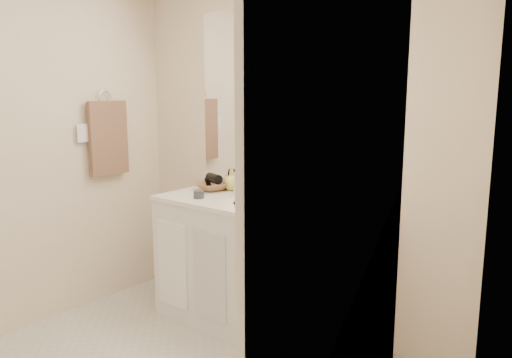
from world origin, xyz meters
The scene contains 27 objects.
wall_back centered at (0.00, 1.30, 1.20)m, with size 2.60×0.02×2.40m, color #F9E3C3.
wall_left centered at (-1.30, 0.00, 1.20)m, with size 0.02×2.60×2.40m, color #F9E3C3.
wall_right centered at (1.30, 0.00, 1.20)m, with size 0.02×2.60×2.40m, color #F9E3C3.
vanity_cabinet centered at (0.00, 1.02, 0.42)m, with size 1.50×0.55×0.85m, color white.
countertop centered at (0.00, 1.02, 0.86)m, with size 1.52×0.57×0.03m, color white.
backsplash centered at (0.00, 1.29, 0.92)m, with size 1.52×0.03×0.08m, color white.
sink_basin centered at (0.00, 1.00, 0.87)m, with size 0.37×0.37×0.02m, color #BDB1A5.
faucet centered at (0.00, 1.18, 0.94)m, with size 0.02×0.02×0.11m, color silver.
mirror centered at (0.00, 1.29, 1.56)m, with size 1.48×0.01×1.20m, color white.
blue_mug centered at (-0.11, 1.21, 0.95)m, with size 0.10×0.10×0.13m, color navy.
tan_cup centered at (0.16, 1.14, 0.92)m, with size 0.06×0.06×0.08m, color tan.
toothbrush centered at (0.17, 1.14, 1.03)m, with size 0.01×0.01×0.20m, color #FF43B2.
mouthwash_bottle centered at (0.42, 1.13, 0.97)m, with size 0.08×0.08×0.18m, color #0B6F8D.
soap_dish centered at (0.33, 0.90, 0.89)m, with size 0.09×0.07×0.01m, color white.
green_soap centered at (0.33, 0.90, 0.90)m, with size 0.07×0.05×0.03m, color #9FC02E.
orange_comb centered at (0.29, 0.81, 0.88)m, with size 0.13×0.03×0.01m, color orange.
dark_jar centered at (-0.43, 0.90, 0.91)m, with size 0.07×0.07×0.05m, color #36383D.
extra_white_bottle centered at (-0.26, 1.11, 0.96)m, with size 0.05×0.05×0.17m, color white.
soap_bottle_white centered at (-0.23, 1.22, 0.97)m, with size 0.07×0.07×0.19m, color white.
soap_bottle_cream centered at (-0.32, 1.20, 0.95)m, with size 0.07×0.07×0.15m, color #FFF9CF.
soap_bottle_yellow centered at (-0.44, 1.25, 0.96)m, with size 0.12×0.12×0.15m, color #FCE562.
wicker_basket centered at (-0.55, 1.15, 0.91)m, with size 0.23×0.23×0.06m, color brown.
hair_dryer centered at (-0.53, 1.15, 0.97)m, with size 0.07×0.07×0.14m, color black.
towel_ring centered at (-1.27, 0.77, 1.55)m, with size 0.11×0.11×0.01m, color silver.
hand_towel centered at (-1.25, 0.77, 1.25)m, with size 0.04×0.32×0.55m, color brown.
switch_plate centered at (-1.27, 0.57, 1.30)m, with size 0.01×0.09×0.13m, color white.
door centered at (1.29, -0.30, 1.00)m, with size 0.02×0.82×2.00m, color white.
Camera 1 is at (1.92, -1.46, 1.61)m, focal length 35.00 mm.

